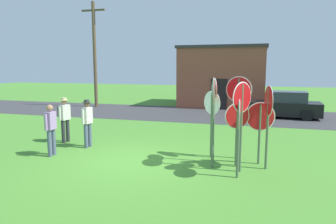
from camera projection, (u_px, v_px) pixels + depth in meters
name	position (u px, v px, depth m)	size (l,w,h in m)	color
ground_plane	(133.00, 162.00, 9.46)	(80.00, 80.00, 0.00)	#47842D
street_asphalt	(196.00, 114.00, 19.13)	(60.00, 6.40, 0.01)	#38383A
building_background	(224.00, 76.00, 23.43)	(6.21, 5.65, 4.38)	brown
utility_pole	(95.00, 53.00, 22.10)	(1.80, 0.24, 7.45)	brown
parked_car_on_street	(282.00, 105.00, 17.81)	(4.38, 2.18, 1.51)	black
stop_sign_rear_left	(237.00, 123.00, 8.95)	(0.67, 0.38, 1.87)	#51664C
stop_sign_leaning_right	(260.00, 122.00, 9.11)	(0.85, 0.16, 1.87)	#51664C
stop_sign_leaning_left	(238.00, 102.00, 9.61)	(0.81, 0.20, 2.61)	#51664C
stop_sign_rear_right	(214.00, 106.00, 9.21)	(0.25, 0.64, 2.57)	#51664C
stop_sign_low_front	(242.00, 110.00, 8.34)	(0.45, 0.72, 2.50)	#51664C
stop_sign_nearest	(213.00, 106.00, 8.70)	(0.12, 0.78, 2.60)	#51664C
stop_sign_far_back	(268.00, 112.00, 8.58)	(0.21, 0.85, 2.39)	#51664C
stop_sign_center_cluster	(239.00, 125.00, 7.92)	(0.08, 0.77, 2.09)	#51664C
stop_sign_tallest	(212.00, 112.00, 9.74)	(0.58, 0.51, 2.15)	#51664C
person_in_blue	(87.00, 120.00, 11.08)	(0.32, 0.57, 1.74)	#4C5670
person_near_signs	(51.00, 127.00, 10.01)	(0.24, 0.57, 1.69)	#4C5670
person_on_left	(64.00, 116.00, 11.83)	(0.42, 0.56, 1.74)	#2D2D33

